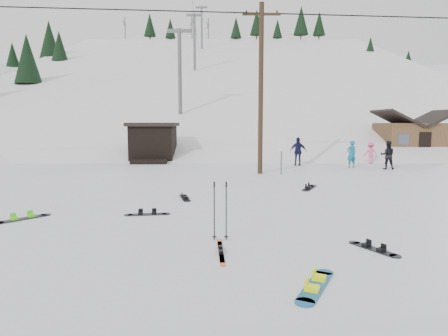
{
  "coord_description": "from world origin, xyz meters",
  "views": [
    {
      "loc": [
        -0.03,
        -7.61,
        2.83
      ],
      "look_at": [
        0.01,
        4.61,
        1.4
      ],
      "focal_mm": 32.0,
      "sensor_mm": 36.0,
      "label": 1
    }
  ],
  "objects_px": {
    "utility_pole": "(261,86)",
    "hero_skis": "(221,251)",
    "cabin": "(412,139)",
    "hero_snowboard": "(316,285)"
  },
  "relations": [
    {
      "from": "utility_pole",
      "to": "hero_skis",
      "type": "relative_size",
      "value": 5.1
    },
    {
      "from": "utility_pole",
      "to": "cabin",
      "type": "bearing_deg",
      "value": 37.56
    },
    {
      "from": "utility_pole",
      "to": "cabin",
      "type": "xyz_separation_m",
      "value": [
        13.0,
        10.0,
        -3.2
      ]
    },
    {
      "from": "hero_snowboard",
      "to": "utility_pole",
      "type": "bearing_deg",
      "value": 25.07
    },
    {
      "from": "utility_pole",
      "to": "hero_snowboard",
      "type": "xyz_separation_m",
      "value": [
        -0.43,
        -15.04,
        -4.65
      ]
    },
    {
      "from": "utility_pole",
      "to": "hero_skis",
      "type": "xyz_separation_m",
      "value": [
        -2.07,
        -13.2,
        -4.65
      ]
    },
    {
      "from": "utility_pole",
      "to": "cabin",
      "type": "relative_size",
      "value": 1.67
    },
    {
      "from": "hero_snowboard",
      "to": "hero_skis",
      "type": "bearing_deg",
      "value": 68.44
    },
    {
      "from": "utility_pole",
      "to": "hero_snowboard",
      "type": "relative_size",
      "value": 5.77
    },
    {
      "from": "cabin",
      "to": "hero_skis",
      "type": "bearing_deg",
      "value": -123.01
    }
  ]
}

